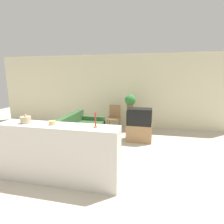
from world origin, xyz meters
TOP-DOWN VIEW (x-y plane):
  - ground_plane at (0.00, 0.00)m, footprint 14.00×14.00m
  - wall_back at (0.00, 3.43)m, footprint 9.00×0.06m
  - couch at (-0.38, 1.49)m, footprint 0.96×1.80m
  - tv_stand at (1.30, 1.92)m, footprint 0.74×0.45m
  - television at (1.30, 1.92)m, footprint 0.72×0.43m
  - wooden_chair at (0.35, 2.91)m, footprint 0.44×0.44m
  - plant_stand at (0.92, 2.81)m, footprint 0.13×0.13m
  - potted_plant at (0.92, 2.81)m, footprint 0.37×0.37m
  - foreground_counter at (0.00, -0.44)m, footprint 2.23×0.44m
  - decorative_bowl at (-0.62, -0.44)m, footprint 0.18×0.18m
  - candle_jar at (-0.08, -0.44)m, footprint 0.12×0.12m
  - candlestick at (0.71, -0.44)m, footprint 0.07×0.07m

SIDE VIEW (x-z plane):
  - ground_plane at x=0.00m, z-range 0.00..0.00m
  - tv_stand at x=1.30m, z-range 0.00..0.50m
  - couch at x=-0.38m, z-range -0.11..0.68m
  - plant_stand at x=0.92m, z-range 0.00..0.82m
  - wooden_chair at x=0.35m, z-range 0.04..0.92m
  - foreground_counter at x=0.00m, z-range 0.00..1.07m
  - television at x=1.30m, z-range 0.50..0.98m
  - potted_plant at x=0.92m, z-range 0.84..1.32m
  - candle_jar at x=-0.08m, z-range 1.07..1.14m
  - decorative_bowl at x=-0.62m, z-range 1.05..1.21m
  - candlestick at x=0.71m, z-range 1.02..1.28m
  - wall_back at x=0.00m, z-range 0.00..2.70m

